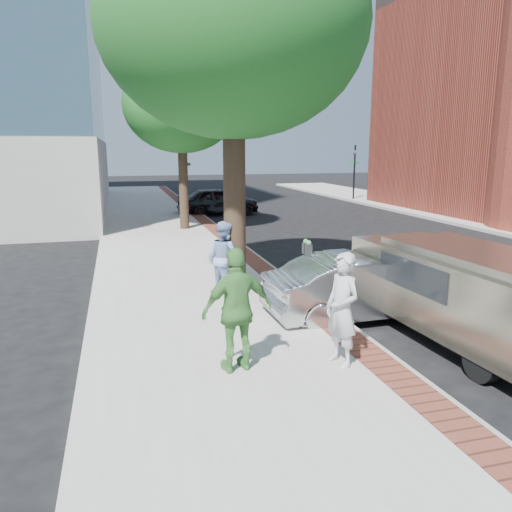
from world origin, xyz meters
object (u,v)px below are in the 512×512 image
object	(u,v)px
parking_meter	(307,259)
sedan_silver	(363,287)
person_gray	(342,310)
person_green	(238,310)
person_officer	(224,257)
bg_car	(218,201)
van	(454,287)

from	to	relation	value
parking_meter	sedan_silver	world-z (taller)	parking_meter
person_gray	person_green	distance (m)	1.66
person_officer	bg_car	distance (m)	15.73
person_gray	bg_car	size ratio (longest dim) A/B	0.42
parking_meter	bg_car	size ratio (longest dim) A/B	0.33
person_gray	sedan_silver	distance (m)	2.85
sedan_silver	person_officer	bearing A→B (deg)	48.42
person_gray	van	bearing A→B (deg)	93.34
sedan_silver	bg_car	xyz separation A→B (m)	(0.37, 17.60, 0.06)
person_officer	sedan_silver	xyz separation A→B (m)	(2.55, -2.15, -0.33)
person_officer	bg_car	bearing A→B (deg)	-38.00
person_gray	van	distance (m)	2.83
person_gray	van	size ratio (longest dim) A/B	0.37
person_green	sedan_silver	xyz separation A→B (m)	(3.23, 2.09, -0.44)
sedan_silver	van	distance (m)	1.86
parking_meter	person_green	bearing A→B (deg)	-128.36
parking_meter	person_officer	size ratio (longest dim) A/B	0.85
person_officer	van	world-z (taller)	person_officer
parking_meter	van	size ratio (longest dim) A/B	0.29
sedan_silver	van	bearing A→B (deg)	-144.52
parking_meter	person_gray	world-z (taller)	person_gray
person_green	parking_meter	bearing A→B (deg)	-137.53
parking_meter	van	bearing A→B (deg)	-46.09
person_green	bg_car	xyz separation A→B (m)	(3.60, 19.70, -0.38)
person_green	sedan_silver	world-z (taller)	person_green
van	bg_car	bearing A→B (deg)	89.18
van	parking_meter	bearing A→B (deg)	130.90
person_gray	bg_car	distance (m)	20.04
parking_meter	bg_car	xyz separation A→B (m)	(1.38, 16.88, -0.45)
person_officer	bg_car	xyz separation A→B (m)	(2.92, 15.46, -0.27)
person_green	van	world-z (taller)	person_green
person_green	bg_car	world-z (taller)	person_green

